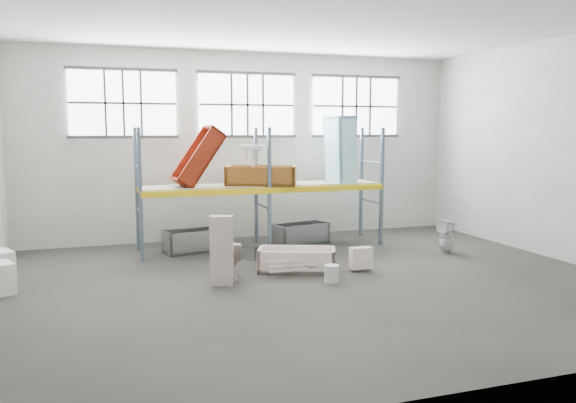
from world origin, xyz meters
name	(u,v)px	position (x,y,z in m)	size (l,w,h in m)	color
floor	(312,284)	(0.00, 0.00, -0.05)	(12.00, 10.00, 0.10)	#413E37
ceiling	(314,15)	(0.00, 0.00, 5.05)	(12.00, 10.00, 0.10)	silver
wall_back	(246,146)	(0.00, 5.05, 2.50)	(12.00, 0.10, 5.00)	#A9A89C
wall_front	(482,172)	(0.00, -5.05, 2.50)	(12.00, 0.10, 5.00)	#B5B5A8
wall_right	(566,150)	(6.05, 0.00, 2.50)	(0.10, 10.00, 5.00)	#A8A79B
window_left	(123,103)	(-3.20, 4.94, 3.60)	(2.60, 0.04, 1.60)	white
window_mid	(247,105)	(0.00, 4.94, 3.60)	(2.60, 0.04, 1.60)	white
window_right	(356,106)	(3.20, 4.94, 3.60)	(2.60, 0.04, 1.60)	white
rack_upright_la	(140,195)	(-3.00, 2.90, 1.50)	(0.08, 0.08, 3.00)	slate
rack_upright_lb	(137,190)	(-3.00, 4.10, 1.50)	(0.08, 0.08, 3.00)	slate
rack_upright_ma	(269,190)	(0.00, 2.90, 1.50)	(0.08, 0.08, 3.00)	slate
rack_upright_mb	(256,186)	(0.00, 4.10, 1.50)	(0.08, 0.08, 3.00)	slate
rack_upright_ra	(382,187)	(3.00, 2.90, 1.50)	(0.08, 0.08, 3.00)	slate
rack_upright_rb	(361,182)	(3.00, 4.10, 1.50)	(0.08, 0.08, 3.00)	slate
rack_beam_front	(269,190)	(0.00, 2.90, 1.50)	(6.00, 0.10, 0.14)	yellow
rack_beam_back	(256,186)	(0.00, 4.10, 1.50)	(6.00, 0.10, 0.14)	yellow
shelf_deck	(262,185)	(0.00, 3.50, 1.58)	(5.90, 1.10, 0.03)	gray
wet_patch	(272,254)	(0.00, 2.70, 0.00)	(1.80, 1.80, 0.00)	black
bathtub_beige	(297,260)	(0.00, 0.94, 0.24)	(1.61, 0.76, 0.47)	#F7DACD
cistern_spare	(361,258)	(1.27, 0.49, 0.28)	(0.46, 0.22, 0.44)	#F3DDCF
sink_in_tub	(312,266)	(0.21, 0.60, 0.16)	(0.41, 0.41, 0.14)	beige
toilet_beige	(230,259)	(-1.45, 0.82, 0.37)	(0.42, 0.73, 0.74)	beige
cistern_tall	(222,250)	(-1.71, 0.37, 0.66)	(0.43, 0.28, 1.33)	#C2AAA0
toilet_white	(447,236)	(4.02, 1.46, 0.41)	(0.37, 0.38, 0.82)	silver
steel_tub_left	(195,240)	(-1.70, 3.57, 0.27)	(1.45, 0.68, 0.53)	#9C9FA2
steel_tub_right	(300,233)	(1.07, 3.68, 0.26)	(1.42, 0.66, 0.52)	#999BA0
rust_tub_flat	(261,176)	(-0.07, 3.37, 1.82)	(1.70, 0.80, 0.48)	#966024
rust_tub_tilted	(198,157)	(-1.60, 3.49, 2.29)	(1.55, 0.73, 0.44)	#962D10
sink_on_shelf	(253,165)	(-0.32, 3.23, 2.09)	(0.60, 0.46, 0.53)	silver
blue_tub_upright	(340,151)	(2.10, 3.52, 2.40)	(1.79, 0.84, 0.50)	#9EDCF2
bucket	(332,274)	(0.34, -0.14, 0.17)	(0.29, 0.29, 0.34)	silver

